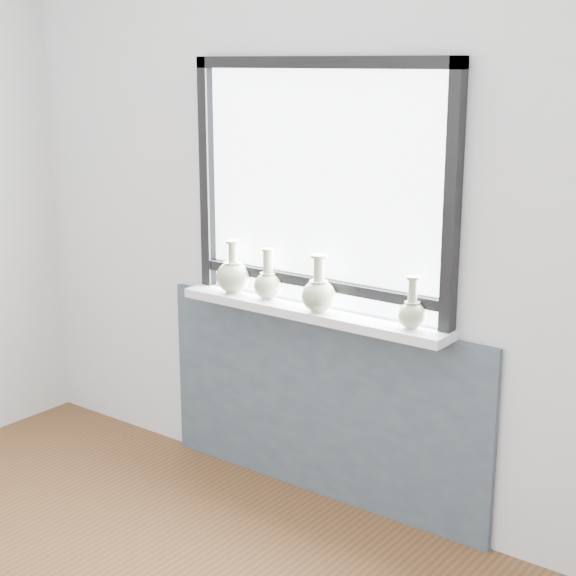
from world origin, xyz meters
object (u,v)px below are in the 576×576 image
Objects in this scene: vase_b at (268,283)px; vase_a at (233,275)px; vase_c at (319,293)px; vase_d at (412,312)px; windowsill at (310,312)px.

vase_a is at bearing -178.38° from vase_b.
vase_a is 1.05× the size of vase_b.
vase_a is at bearing 176.77° from vase_c.
vase_c reaches higher than vase_a.
vase_a is 1.14× the size of vase_d.
vase_c is at bearing -24.06° from windowsill.
vase_a is at bearing 179.95° from windowsill.
vase_d is at bearing -0.65° from vase_b.
vase_a reaches higher than windowsill.
vase_b is 0.30m from vase_c.
vase_d is at bearing -0.17° from vase_a.
windowsill is 0.50m from vase_d.
vase_b is at bearing 173.57° from vase_c.
vase_b is (-0.24, 0.01, 0.09)m from windowsill.
windowsill is 0.12m from vase_c.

